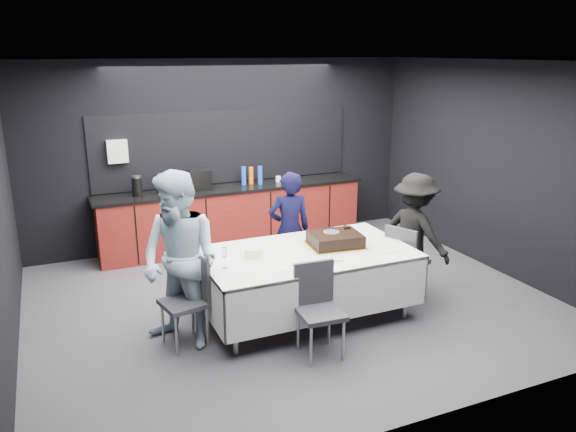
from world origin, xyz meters
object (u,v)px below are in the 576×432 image
(plate_stack, at_px, (254,252))
(person_center, at_px, (289,230))
(chair_right, at_px, (404,257))
(person_left, at_px, (180,261))
(cake_assembly, at_px, (335,239))
(champagne_flute, at_px, (224,254))
(chair_left, at_px, (191,294))
(chair_near, at_px, (318,302))
(party_table, at_px, (306,263))
(person_right, at_px, (415,233))

(plate_stack, bearing_deg, person_center, 46.31)
(chair_right, distance_m, person_left, 2.72)
(cake_assembly, height_order, champagne_flute, champagne_flute)
(chair_left, relative_size, chair_near, 1.00)
(person_center, distance_m, person_left, 1.87)
(person_center, bearing_deg, chair_left, 39.83)
(chair_left, bearing_deg, champagne_flute, -9.83)
(chair_left, xyz_separation_m, chair_right, (2.61, 0.01, 0.00))
(party_table, height_order, person_left, person_left)
(chair_left, distance_m, person_right, 2.88)
(champagne_flute, bearing_deg, chair_near, -40.47)
(person_right, bearing_deg, chair_near, 98.87)
(plate_stack, height_order, chair_right, chair_right)
(party_table, relative_size, plate_stack, 11.39)
(cake_assembly, xyz_separation_m, plate_stack, (-0.97, 0.04, -0.02))
(person_center, bearing_deg, chair_near, 83.65)
(chair_near, bearing_deg, person_center, 75.81)
(chair_near, relative_size, person_left, 0.51)
(cake_assembly, relative_size, chair_left, 0.71)
(cake_assembly, distance_m, plate_stack, 0.97)
(champagne_flute, height_order, person_left, person_left)
(champagne_flute, relative_size, person_left, 0.12)
(party_table, relative_size, chair_near, 2.51)
(chair_near, bearing_deg, person_right, 26.37)
(plate_stack, distance_m, chair_right, 1.90)
(chair_left, bearing_deg, chair_right, 0.23)
(cake_assembly, bearing_deg, chair_right, -5.56)
(plate_stack, bearing_deg, chair_left, -169.50)
(chair_left, height_order, person_left, person_left)
(chair_right, distance_m, chair_near, 1.67)
(chair_right, distance_m, person_center, 1.46)
(person_center, bearing_deg, party_table, 85.98)
(party_table, relative_size, chair_left, 2.51)
(party_table, relative_size, champagne_flute, 10.36)
(person_center, bearing_deg, person_right, 158.21)
(party_table, xyz_separation_m, chair_right, (1.28, -0.05, -0.11))
(plate_stack, relative_size, chair_left, 0.22)
(plate_stack, distance_m, person_left, 0.84)
(person_right, bearing_deg, chair_right, 105.99)
(plate_stack, distance_m, chair_left, 0.81)
(person_left, bearing_deg, cake_assembly, 56.62)
(chair_near, xyz_separation_m, person_center, (0.42, 1.64, 0.21))
(person_left, bearing_deg, person_right, 56.84)
(person_left, bearing_deg, party_table, 56.13)
(cake_assembly, distance_m, person_left, 1.80)
(cake_assembly, relative_size, plate_stack, 3.21)
(plate_stack, height_order, person_center, person_center)
(person_center, height_order, person_right, person_right)
(chair_right, height_order, person_center, person_center)
(chair_left, height_order, person_center, person_center)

